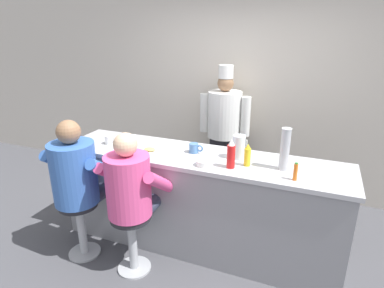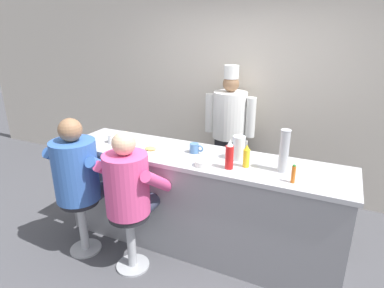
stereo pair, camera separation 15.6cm
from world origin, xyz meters
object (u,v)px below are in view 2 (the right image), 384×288
Objects in this scene: coffee_mug_blue at (195,148)px; coffee_mug_white at (112,138)px; diner_seated_blue at (79,174)px; cereal_bowl at (202,163)px; cup_stack_steel at (284,151)px; mustard_bottle_yellow at (246,156)px; breakfast_plate at (151,150)px; ketchup_bottle_red at (229,155)px; diner_seated_pink at (129,188)px; water_pitcher_clear at (239,148)px; cook_in_whites_near at (229,126)px; hot_sauce_bottle_orange at (293,174)px.

coffee_mug_blue is 0.93m from coffee_mug_white.
diner_seated_blue is (-0.95, -0.61, -0.21)m from coffee_mug_blue.
cup_stack_steel is (0.67, 0.18, 0.16)m from cereal_bowl.
coffee_mug_white is 0.55m from diner_seated_blue.
cereal_bowl is at bearing -53.12° from coffee_mug_blue.
coffee_mug_white is at bearing -179.22° from cup_stack_steel.
mustard_bottle_yellow is 1.60m from diner_seated_blue.
breakfast_plate is at bearing -6.63° from coffee_mug_white.
ketchup_bottle_red is 0.93m from diner_seated_pink.
diner_seated_blue is at bearing -155.66° from water_pitcher_clear.
breakfast_plate is (-0.84, 0.05, -0.11)m from ketchup_bottle_red.
ketchup_bottle_red reaches higher than mustard_bottle_yellow.
cook_in_whites_near is (0.30, 1.81, 0.13)m from diner_seated_pink.
hot_sauce_bottle_orange is at bearing -4.81° from coffee_mug_white.
breakfast_plate is at bearing -167.86° from water_pitcher_clear.
coffee_mug_white is (-0.92, -0.10, -0.00)m from coffee_mug_blue.
hot_sauce_bottle_orange is (0.42, -0.14, -0.02)m from mustard_bottle_yellow.
water_pitcher_clear is 1.67× the size of coffee_mug_white.
water_pitcher_clear is 0.88× the size of breakfast_plate.
diner_seated_pink is at bearing -165.41° from hot_sauce_bottle_orange.
diner_seated_pink reaches higher than water_pitcher_clear.
coffee_mug_blue is at bearing 164.98° from hot_sauce_bottle_orange.
diner_seated_pink is (-0.91, -0.49, -0.28)m from mustard_bottle_yellow.
cook_in_whites_near is (-0.61, 1.32, -0.15)m from mustard_bottle_yellow.
diner_seated_pink is (-0.80, -0.63, -0.30)m from water_pitcher_clear.
cup_stack_steel is at bearing 23.56° from diner_seated_pink.
cereal_bowl is 0.08× the size of cook_in_whites_near.
cup_stack_steel is (0.86, -0.08, 0.14)m from coffee_mug_blue.
diner_seated_blue is at bearing -161.93° from mustard_bottle_yellow.
diner_seated_blue reaches higher than diner_seated_pink.
cook_in_whites_near is at bearing 80.48° from diner_seated_pink.
cup_stack_steel is 0.21× the size of cook_in_whites_near.
cook_in_whites_near is (-0.05, 1.20, -0.10)m from coffee_mug_blue.
cereal_bowl is 0.38× the size of cup_stack_steel.
water_pitcher_clear is 0.38m from cereal_bowl.
cup_stack_steel reaches higher than ketchup_bottle_red.
coffee_mug_white is 0.08× the size of cook_in_whites_near.
diner_seated_pink reaches higher than coffee_mug_white.
coffee_mug_blue reaches higher than cereal_bowl.
diner_seated_blue is (-0.54, -0.45, -0.18)m from breakfast_plate.
water_pitcher_clear is (0.01, 0.24, -0.01)m from ketchup_bottle_red.
diner_seated_pink is at bearing -41.85° from coffee_mug_white.
cereal_bowl is 1.04× the size of coffee_mug_white.
cup_stack_steel reaches higher than cereal_bowl.
water_pitcher_clear is at bearing 87.43° from ketchup_bottle_red.
water_pitcher_clear reaches higher than coffee_mug_white.
water_pitcher_clear is at bearing 12.14° from breakfast_plate.
mustard_bottle_yellow is 0.32m from cup_stack_steel.
diner_seated_pink is at bearing -99.52° from cook_in_whites_near.
coffee_mug_white is 0.36× the size of cup_stack_steel.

